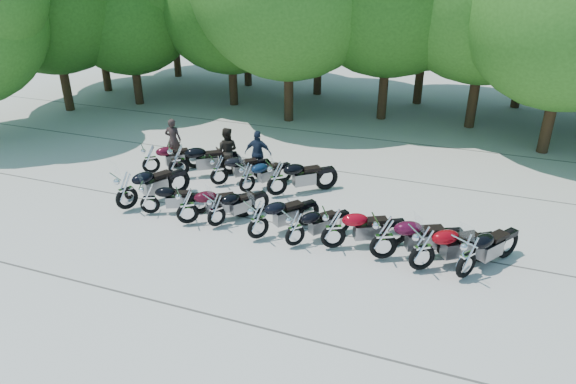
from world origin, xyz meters
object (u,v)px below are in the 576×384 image
(motorcycle_1, at_px, (149,198))
(motorcycle_9, at_px, (468,256))
(motorcycle_3, at_px, (216,209))
(motorcycle_12, at_px, (219,169))
(motorcycle_7, at_px, (384,237))
(motorcycle_10, at_px, (150,158))
(motorcycle_5, at_px, (295,228))
(motorcycle_11, at_px, (178,160))
(motorcycle_14, at_px, (277,178))
(motorcycle_6, at_px, (334,228))
(rider_1, at_px, (227,151))
(motorcycle_2, at_px, (187,205))
(motorcycle_0, at_px, (126,190))
(motorcycle_8, at_px, (423,248))
(motorcycle_4, at_px, (258,220))
(motorcycle_13, at_px, (247,177))
(rider_2, at_px, (258,153))
(rider_0, at_px, (173,140))

(motorcycle_1, bearing_deg, motorcycle_9, -116.00)
(motorcycle_3, bearing_deg, motorcycle_12, -32.55)
(motorcycle_7, bearing_deg, motorcycle_10, 46.65)
(motorcycle_5, bearing_deg, motorcycle_7, -136.31)
(motorcycle_11, bearing_deg, motorcycle_10, 55.12)
(motorcycle_9, bearing_deg, motorcycle_10, 19.11)
(motorcycle_5, bearing_deg, motorcycle_14, -20.01)
(motorcycle_6, relative_size, rider_1, 1.38)
(motorcycle_5, relative_size, motorcycle_12, 0.96)
(motorcycle_2, relative_size, motorcycle_9, 0.95)
(motorcycle_0, xyz_separation_m, motorcycle_3, (3.12, 0.01, -0.12))
(motorcycle_8, height_order, motorcycle_14, motorcycle_8)
(motorcycle_6, bearing_deg, motorcycle_3, 61.57)
(motorcycle_4, relative_size, motorcycle_8, 0.93)
(motorcycle_6, bearing_deg, motorcycle_13, 27.87)
(motorcycle_6, distance_m, motorcycle_11, 6.98)
(motorcycle_4, xyz_separation_m, rider_2, (-1.82, 4.24, 0.19))
(motorcycle_10, bearing_deg, motorcycle_8, -149.26)
(motorcycle_3, relative_size, motorcycle_8, 0.85)
(motorcycle_8, bearing_deg, motorcycle_0, 52.37)
(motorcycle_4, relative_size, motorcycle_14, 0.94)
(rider_0, xyz_separation_m, rider_2, (3.62, -0.19, -0.00))
(motorcycle_6, distance_m, motorcycle_12, 5.50)
(motorcycle_4, bearing_deg, rider_1, -16.30)
(motorcycle_3, xyz_separation_m, motorcycle_11, (-2.89, 2.69, 0.13))
(motorcycle_4, height_order, motorcycle_14, motorcycle_14)
(motorcycle_6, bearing_deg, motorcycle_7, -121.19)
(motorcycle_5, bearing_deg, motorcycle_2, 38.38)
(motorcycle_3, xyz_separation_m, motorcycle_6, (3.55, -0.00, 0.08))
(motorcycle_0, distance_m, rider_2, 4.85)
(motorcycle_14, bearing_deg, motorcycle_6, -174.31)
(rider_1, height_order, rider_2, rider_1)
(motorcycle_5, height_order, motorcycle_12, motorcycle_12)
(motorcycle_13, height_order, motorcycle_14, motorcycle_14)
(motorcycle_11, relative_size, rider_1, 1.47)
(motorcycle_7, bearing_deg, motorcycle_6, 60.95)
(motorcycle_5, distance_m, motorcycle_8, 3.40)
(motorcycle_11, bearing_deg, motorcycle_6, -147.32)
(motorcycle_13, bearing_deg, motorcycle_0, 72.34)
(motorcycle_1, xyz_separation_m, motorcycle_6, (5.84, -0.01, 0.10))
(motorcycle_12, relative_size, motorcycle_14, 0.90)
(motorcycle_0, relative_size, motorcycle_9, 1.05)
(motorcycle_11, height_order, motorcycle_13, motorcycle_11)
(motorcycle_5, relative_size, motorcycle_14, 0.86)
(motorcycle_3, distance_m, motorcycle_14, 2.69)
(motorcycle_1, relative_size, motorcycle_10, 0.92)
(motorcycle_13, height_order, rider_0, rider_0)
(motorcycle_7, relative_size, rider_0, 1.51)
(motorcycle_5, relative_size, motorcycle_9, 0.87)
(motorcycle_3, height_order, motorcycle_7, motorcycle_7)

